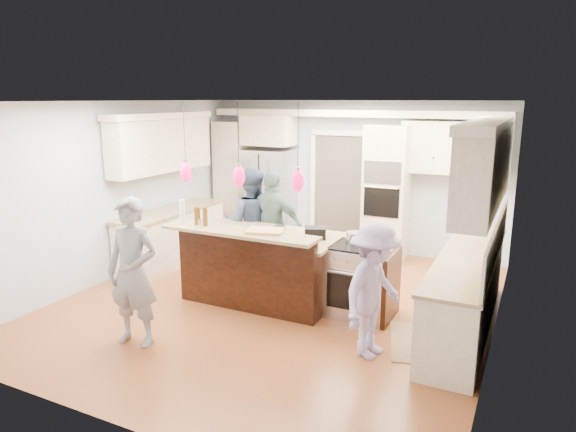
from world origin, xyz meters
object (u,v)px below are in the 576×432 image
kitchen_island (263,265)px  island_range (362,281)px  refrigerator (268,197)px  person_far_left (251,223)px  person_bar_end (133,272)px

kitchen_island → island_range: bearing=3.1°
island_range → kitchen_island: bearing=-176.9°
refrigerator → kitchen_island: refrigerator is taller
person_far_left → refrigerator: bearing=-90.8°
kitchen_island → person_bar_end: size_ratio=1.24×
person_bar_end → island_range: bearing=34.4°
person_bar_end → person_far_left: person_far_left is taller
island_range → person_bar_end: 2.82m
island_range → person_far_left: person_far_left is taller
person_bar_end → kitchen_island: bearing=62.0°
kitchen_island → person_bar_end: 1.96m
kitchen_island → island_range: (1.41, 0.08, -0.03)m
person_far_left → kitchen_island: bearing=108.2°
kitchen_island → person_bar_end: (-0.65, -1.81, 0.36)m
island_range → person_far_left: bearing=161.1°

